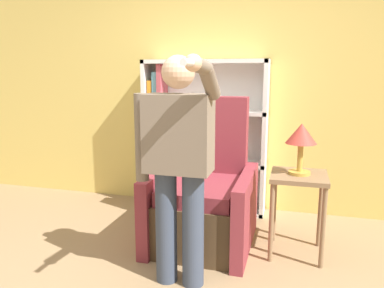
# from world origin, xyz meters

# --- Properties ---
(wall_back) EXTENTS (8.00, 0.06, 2.80)m
(wall_back) POSITION_xyz_m (0.00, 2.03, 1.40)
(wall_back) COLOR #E0C160
(wall_back) RESTS_ON ground_plane
(bookcase) EXTENTS (1.30, 0.28, 1.59)m
(bookcase) POSITION_xyz_m (-0.19, 1.87, 0.80)
(bookcase) COLOR white
(bookcase) RESTS_ON ground_plane
(armchair) EXTENTS (0.84, 0.93, 1.25)m
(armchair) POSITION_xyz_m (0.10, 1.09, 0.38)
(armchair) COLOR #4C3823
(armchair) RESTS_ON ground_plane
(person_standing) EXTENTS (0.59, 0.78, 1.58)m
(person_standing) POSITION_xyz_m (0.09, 0.37, 0.90)
(person_standing) COLOR #384256
(person_standing) RESTS_ON ground_plane
(side_table) EXTENTS (0.44, 0.44, 0.67)m
(side_table) POSITION_xyz_m (0.88, 1.04, 0.55)
(side_table) COLOR #846647
(side_table) RESTS_ON ground_plane
(table_lamp) EXTENTS (0.24, 0.24, 0.40)m
(table_lamp) POSITION_xyz_m (0.88, 1.04, 0.97)
(table_lamp) COLOR gold
(table_lamp) RESTS_ON side_table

